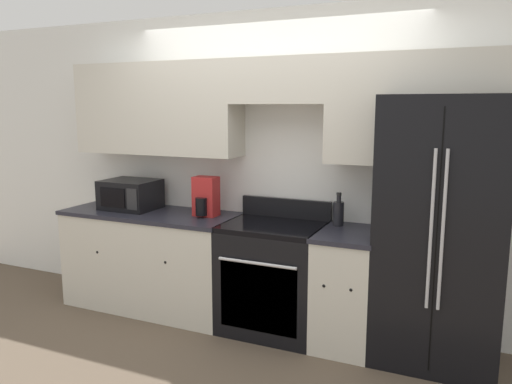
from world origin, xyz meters
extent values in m
plane|color=brown|center=(0.00, 0.00, 0.00)|extent=(12.00, 12.00, 0.00)
cube|color=white|center=(0.00, 0.66, 1.30)|extent=(8.00, 0.06, 2.60)
cube|color=beige|center=(-1.03, 0.46, 1.79)|extent=(1.57, 0.33, 0.80)
cube|color=beige|center=(0.15, 0.46, 2.01)|extent=(0.79, 0.33, 0.36)
cube|color=beige|center=(1.18, 0.46, 1.79)|extent=(1.27, 0.33, 0.80)
cube|color=beige|center=(-1.03, 0.31, 0.43)|extent=(1.57, 0.62, 0.85)
cube|color=#23232D|center=(-1.03, 0.31, 0.87)|extent=(1.60, 0.64, 0.03)
sphere|color=black|center=(-1.38, 0.00, 0.55)|extent=(0.03, 0.03, 0.03)
sphere|color=black|center=(-0.68, 0.00, 0.55)|extent=(0.03, 0.03, 0.03)
cube|color=beige|center=(0.76, 0.31, 0.43)|extent=(0.43, 0.62, 0.85)
cube|color=#23232D|center=(0.76, 0.31, 0.87)|extent=(0.46, 0.64, 0.03)
sphere|color=black|center=(0.67, 0.00, 0.55)|extent=(0.03, 0.03, 0.03)
sphere|color=black|center=(0.86, 0.00, 0.55)|extent=(0.03, 0.03, 0.03)
cube|color=black|center=(0.15, 0.31, 0.42)|extent=(0.79, 0.62, 0.85)
cube|color=black|center=(0.15, 0.01, 0.38)|extent=(0.63, 0.01, 0.54)
cube|color=black|center=(0.15, 0.31, 0.87)|extent=(0.79, 0.62, 0.04)
cube|color=black|center=(0.15, 0.59, 0.97)|extent=(0.79, 0.04, 0.16)
cylinder|color=silver|center=(0.15, -0.02, 0.66)|extent=(0.63, 0.02, 0.02)
cube|color=black|center=(1.40, 0.35, 0.94)|extent=(0.84, 0.71, 1.89)
cube|color=black|center=(1.40, 0.00, 0.94)|extent=(0.01, 0.01, 1.74)
cylinder|color=#B7B7BC|center=(1.36, -0.02, 1.04)|extent=(0.02, 0.02, 1.04)
cylinder|color=#B7B7BC|center=(1.43, -0.02, 1.04)|extent=(0.02, 0.02, 1.04)
cube|color=black|center=(-1.27, 0.35, 1.02)|extent=(0.48, 0.39, 0.27)
cube|color=black|center=(-1.32, 0.15, 1.02)|extent=(0.26, 0.01, 0.17)
cube|color=#262628|center=(-1.10, 0.15, 1.02)|extent=(0.11, 0.01, 0.19)
cylinder|color=black|center=(0.63, 0.48, 0.98)|extent=(0.08, 0.08, 0.19)
cylinder|color=black|center=(0.63, 0.48, 1.10)|extent=(0.04, 0.04, 0.05)
cylinder|color=black|center=(0.63, 0.48, 1.14)|extent=(0.04, 0.04, 0.02)
cube|color=#B22323|center=(-0.50, 0.37, 1.06)|extent=(0.20, 0.14, 0.34)
cylinder|color=black|center=(-0.50, 0.29, 0.98)|extent=(0.10, 0.10, 0.15)
camera|label=1|loc=(1.60, -3.28, 1.81)|focal=35.00mm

